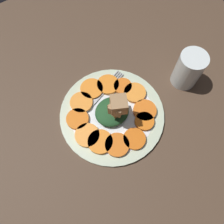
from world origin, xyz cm
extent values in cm
cube|color=#4C3828|center=(0.00, 0.00, 1.00)|extent=(120.00, 120.00, 2.00)
cylinder|color=beige|center=(0.00, 0.00, 2.50)|extent=(29.75, 29.75, 1.00)
cylinder|color=white|center=(0.00, 0.00, 2.55)|extent=(23.80, 23.80, 1.00)
cylinder|color=orange|center=(5.45, -7.62, 3.61)|extent=(6.55, 6.55, 1.02)
cylinder|color=orange|center=(9.00, -3.91, 3.61)|extent=(6.24, 6.24, 1.02)
cylinder|color=orange|center=(9.26, 1.63, 3.61)|extent=(6.69, 6.69, 1.02)
cylinder|color=orange|center=(7.36, 5.15, 3.61)|extent=(6.74, 6.74, 1.02)
cylinder|color=orange|center=(4.15, 8.40, 3.61)|extent=(6.53, 6.53, 1.02)
cylinder|color=#D66115|center=(-0.62, 9.69, 3.61)|extent=(6.02, 6.02, 1.02)
cylinder|color=orange|center=(-5.91, 7.25, 3.61)|extent=(5.39, 5.39, 1.02)
cylinder|color=orange|center=(-8.04, 4.71, 3.61)|extent=(6.59, 6.59, 1.02)
cylinder|color=orange|center=(-9.10, -1.41, 3.61)|extent=(6.44, 6.44, 1.02)
cylinder|color=orange|center=(-7.46, -5.18, 3.61)|extent=(5.39, 5.39, 1.02)
cylinder|color=orange|center=(-4.19, -8.16, 3.61)|extent=(6.56, 6.56, 1.02)
cylinder|color=orange|center=(0.60, -9.70, 3.61)|extent=(6.73, 6.73, 1.02)
ellipsoid|color=#1E4723|center=(0.00, 0.00, 4.47)|extent=(9.75, 8.78, 2.74)
cube|color=olive|center=(-1.72, 0.06, 7.54)|extent=(4.33, 4.33, 3.40)
cube|color=olive|center=(-0.62, 0.97, 7.46)|extent=(3.58, 3.58, 3.24)
cube|color=#9E754C|center=(-0.64, 1.98, 11.87)|extent=(5.43, 5.43, 4.03)
cube|color=#9E754C|center=(-0.21, 2.00, 10.86)|extent=(4.63, 4.63, 3.35)
cube|color=#B2B2B7|center=(2.68, -5.66, 3.30)|extent=(12.70, 4.96, 0.40)
cube|color=#B2B2B7|center=(-4.25, -7.85, 3.30)|extent=(2.19, 2.68, 0.40)
cube|color=#B2B2B7|center=(-7.13, -9.81, 3.30)|extent=(4.96, 1.83, 0.40)
cube|color=#B2B2B7|center=(-7.33, -9.18, 3.30)|extent=(4.96, 1.83, 0.40)
cube|color=#B2B2B7|center=(-7.54, -8.54, 3.30)|extent=(4.96, 1.83, 0.40)
cube|color=#B2B2B7|center=(-7.74, -7.90, 3.30)|extent=(4.96, 1.83, 0.40)
cylinder|color=silver|center=(-24.70, 2.78, 7.57)|extent=(7.73, 7.73, 11.13)
camera|label=1|loc=(13.52, 19.57, 60.32)|focal=35.00mm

